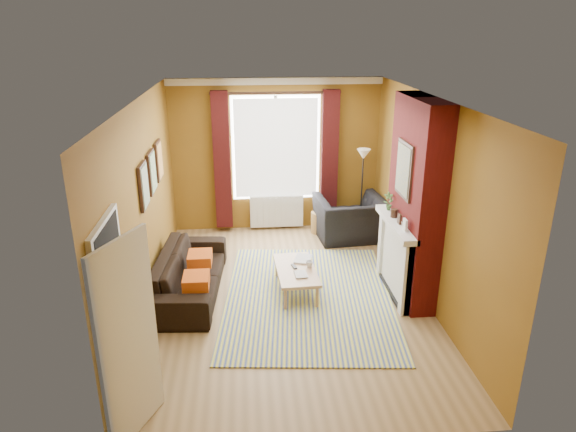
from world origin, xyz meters
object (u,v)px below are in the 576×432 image
object	(u,v)px
coffee_table	(296,271)
wicker_stool	(319,222)
armchair	(350,219)
floor_lamp	(363,168)
sofa	(190,273)

from	to	relation	value
coffee_table	wicker_stool	world-z (taller)	wicker_stool
wicker_stool	coffee_table	bearing A→B (deg)	-106.90
armchair	floor_lamp	size ratio (longest dim) A/B	0.73
sofa	armchair	size ratio (longest dim) A/B	1.80
coffee_table	floor_lamp	size ratio (longest dim) A/B	0.69
armchair	floor_lamp	xyz separation A→B (m)	(0.22, 0.12, 0.90)
floor_lamp	sofa	bearing A→B (deg)	-147.10
armchair	sofa	bearing A→B (deg)	27.89
coffee_table	wicker_stool	size ratio (longest dim) A/B	2.83
wicker_stool	floor_lamp	world-z (taller)	floor_lamp
sofa	floor_lamp	xyz separation A→B (m)	(2.92, 1.89, 0.97)
sofa	floor_lamp	distance (m)	3.61
armchair	wicker_stool	size ratio (longest dim) A/B	2.97
sofa	floor_lamp	world-z (taller)	floor_lamp
sofa	floor_lamp	bearing A→B (deg)	-52.74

